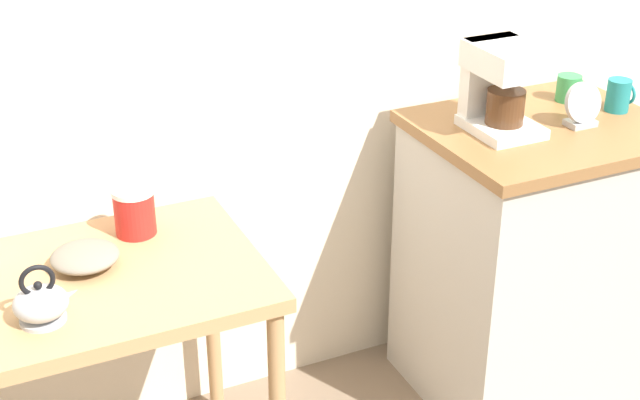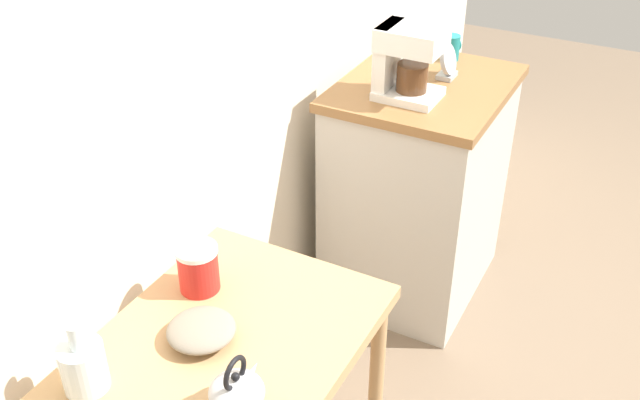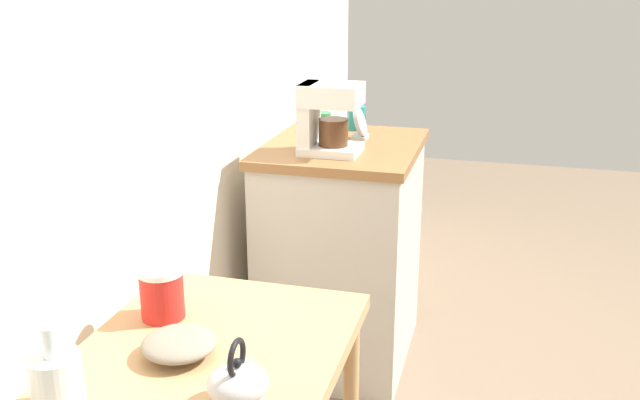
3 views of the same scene
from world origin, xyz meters
TOP-DOWN VIEW (x-y plane):
  - back_wall at (0.10, 0.47)m, footprint 4.40×0.10m
  - wooden_table at (-0.72, 0.05)m, footprint 0.83×0.61m
  - kitchen_counter at (0.63, 0.05)m, footprint 0.72×0.60m
  - bowl_stoneware at (-0.73, 0.11)m, footprint 0.17×0.17m
  - teakettle at (-0.86, -0.09)m, footprint 0.15×0.13m
  - glass_carafe_vase at (-0.98, 0.25)m, footprint 0.10×0.10m
  - canister_enamel at (-0.56, 0.23)m, footprint 0.11×0.11m
  - coffee_maker at (0.48, 0.08)m, footprint 0.18×0.22m
  - mug_dark_teal at (0.90, 0.05)m, footprint 0.08×0.07m
  - mug_tall_green at (0.82, 0.19)m, footprint 0.08×0.08m
  - table_clock at (0.72, -0.00)m, footprint 0.12×0.06m

SIDE VIEW (x-z plane):
  - kitchen_counter at x=0.63m, z-range 0.00..0.93m
  - wooden_table at x=-0.72m, z-range 0.28..1.03m
  - bowl_stoneware at x=-0.73m, z-range 0.76..0.81m
  - teakettle at x=-0.86m, z-range 0.73..0.88m
  - glass_carafe_vase at x=-0.98m, z-range 0.73..0.91m
  - canister_enamel at x=-0.56m, z-range 0.75..0.89m
  - mug_tall_green at x=0.82m, z-range 0.93..1.01m
  - mug_dark_teal at x=0.90m, z-range 0.93..1.03m
  - table_clock at x=0.72m, z-range 0.92..1.05m
  - coffee_maker at x=0.48m, z-range 0.94..1.20m
  - back_wall at x=0.10m, z-range 0.00..2.80m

